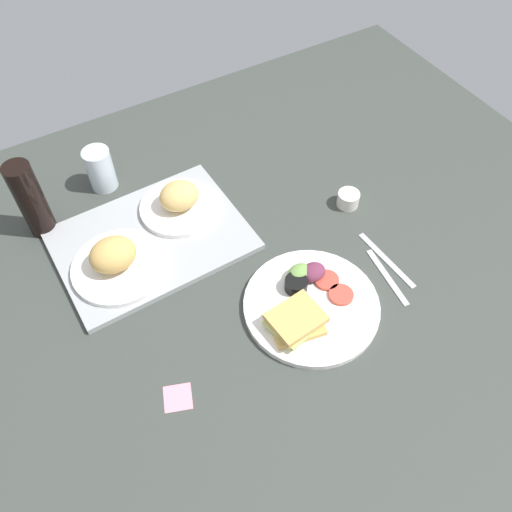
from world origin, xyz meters
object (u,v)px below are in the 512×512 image
at_px(serving_tray, 151,240).
at_px(bread_plate_near, 116,261).
at_px(sticky_note, 178,398).
at_px(bread_plate_far, 179,201).
at_px(soda_bottle, 31,200).
at_px(espresso_cup, 348,199).
at_px(drinking_glass, 100,169).
at_px(knife, 387,260).
at_px(fork, 387,277).
at_px(plate_with_salad, 308,304).

xyz_separation_m(serving_tray, bread_plate_near, (-0.10, -0.05, 0.04)).
bearing_deg(sticky_note, bread_plate_far, 63.95).
bearing_deg(soda_bottle, espresso_cup, -24.04).
xyz_separation_m(serving_tray, bread_plate_far, (0.10, 0.05, 0.04)).
height_order(bread_plate_near, bread_plate_far, bread_plate_near).
bearing_deg(drinking_glass, knife, -49.63).
distance_m(bread_plate_far, espresso_cup, 0.43).
relative_size(fork, knife, 0.89).
bearing_deg(soda_bottle, sticky_note, -80.09).
relative_size(plate_with_salad, drinking_glass, 2.59).
bearing_deg(bread_plate_far, knife, -46.88).
xyz_separation_m(bread_plate_far, espresso_cup, (0.39, -0.19, -0.02)).
relative_size(bread_plate_far, fork, 1.16).
relative_size(knife, sticky_note, 3.39).
bearing_deg(knife, fork, 140.31).
bearing_deg(knife, bread_plate_far, 40.30).
distance_m(plate_with_salad, soda_bottle, 0.69).
bearing_deg(espresso_cup, bread_plate_far, 153.89).
height_order(plate_with_salad, fork, plate_with_salad).
bearing_deg(bread_plate_near, sticky_note, -92.20).
height_order(espresso_cup, knife, espresso_cup).
distance_m(soda_bottle, sticky_note, 0.59).
bearing_deg(serving_tray, plate_with_salad, -57.26).
bearing_deg(bread_plate_far, drinking_glass, 124.22).
bearing_deg(fork, sticky_note, 99.66).
bearing_deg(serving_tray, fork, -40.95).
relative_size(soda_bottle, sticky_note, 3.73).
distance_m(serving_tray, plate_with_salad, 0.42).
bearing_deg(espresso_cup, soda_bottle, 155.96).
xyz_separation_m(espresso_cup, sticky_note, (-0.60, -0.26, -0.02)).
bearing_deg(sticky_note, serving_tray, 73.79).
relative_size(drinking_glass, soda_bottle, 0.56).
bearing_deg(espresso_cup, bread_plate_near, 171.07).
bearing_deg(serving_tray, soda_bottle, 141.04).
relative_size(serving_tray, espresso_cup, 8.04).
height_order(plate_with_salad, sticky_note, plate_with_salad).
relative_size(bread_plate_near, espresso_cup, 3.89).
xyz_separation_m(soda_bottle, knife, (0.68, -0.51, -0.10)).
relative_size(serving_tray, bread_plate_far, 2.28).
height_order(bread_plate_near, espresso_cup, bread_plate_near).
height_order(knife, sticky_note, knife).
xyz_separation_m(bread_plate_near, espresso_cup, (0.59, -0.09, -0.03)).
relative_size(serving_tray, drinking_glass, 3.85).
relative_size(serving_tray, plate_with_salad, 1.48).
height_order(bread_plate_near, fork, bread_plate_near).
distance_m(serving_tray, soda_bottle, 0.29).
xyz_separation_m(bread_plate_near, drinking_glass, (0.07, 0.29, 0.01)).
distance_m(serving_tray, drinking_glass, 0.25).
relative_size(soda_bottle, fork, 1.23).
xyz_separation_m(plate_with_salad, drinking_glass, (-0.26, 0.59, 0.04)).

